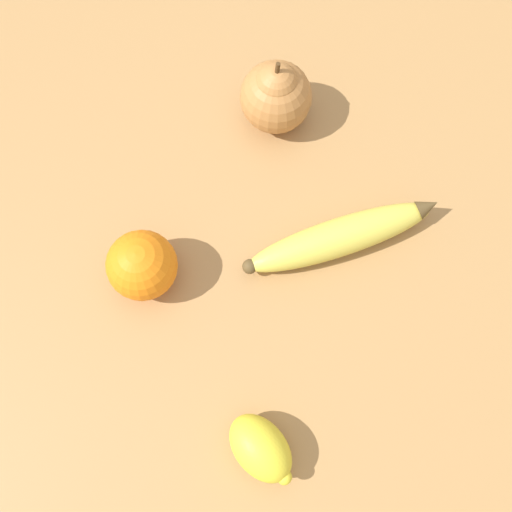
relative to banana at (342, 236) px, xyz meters
name	(u,v)px	position (x,y,z in m)	size (l,w,h in m)	color
ground_plane	(259,334)	(0.00, 0.14, -0.02)	(3.00, 3.00, 0.00)	#A87A47
banana	(342,236)	(0.00, 0.00, 0.00)	(0.14, 0.21, 0.04)	#DBCC4C
orange	(142,265)	(0.13, 0.17, 0.02)	(0.07, 0.07, 0.07)	orange
pear	(276,95)	(0.16, -0.07, 0.03)	(0.08, 0.08, 0.10)	#B2753D
lemon	(261,448)	(-0.08, 0.22, 0.00)	(0.08, 0.06, 0.05)	yellow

